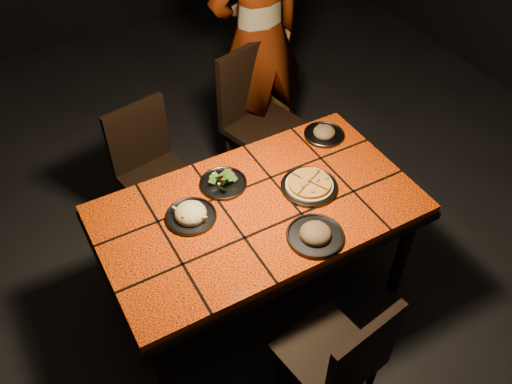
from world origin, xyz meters
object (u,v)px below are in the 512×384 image
diner (258,38)px  plate_pasta (191,214)px  chair_near (342,358)px  chair_far_right (257,112)px  dining_table (258,217)px  chair_far_left (150,163)px  plate_pizza (309,185)px

diner → plate_pasta: size_ratio=7.56×
chair_near → chair_far_right: (0.52, 1.69, 0.07)m
dining_table → plate_pasta: 0.35m
dining_table → chair_far_left: chair_far_left is taller
chair_far_left → chair_near: bearing=-91.1°
chair_far_right → diner: bearing=43.0°
chair_far_right → plate_pizza: size_ratio=3.03×
dining_table → chair_near: 0.81m
diner → dining_table: bearing=56.2°
dining_table → chair_far_left: (-0.28, 0.84, -0.16)m
chair_far_right → chair_far_left: bearing=168.1°
chair_far_left → plate_pasta: chair_far_left is taller
chair_far_left → plate_pasta: size_ratio=3.47×
chair_far_right → plate_pasta: chair_far_right is taller
chair_far_left → plate_pizza: chair_far_left is taller
dining_table → plate_pasta: (-0.33, 0.09, 0.10)m
dining_table → plate_pizza: bearing=-2.9°
plate_pasta → dining_table: bearing=-16.2°
chair_far_left → diner: diner is taller
diner → chair_near: bearing=66.8°
plate_pasta → chair_far_right: bearing=44.2°
chair_far_right → plate_pizza: chair_far_right is taller
chair_near → chair_far_left: size_ratio=0.99×
chair_near → chair_far_right: 1.77m
diner → plate_pizza: (-0.35, -1.15, -0.19)m
dining_table → chair_near: bearing=-91.2°
dining_table → diner: size_ratio=0.84×
plate_pizza → diner: bearing=73.2°
dining_table → chair_far_right: (0.50, 0.90, -0.10)m
chair_near → plate_pizza: (0.31, 0.77, 0.27)m
chair_far_right → plate_pizza: bearing=-118.6°
chair_far_left → chair_far_right: chair_far_right is taller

